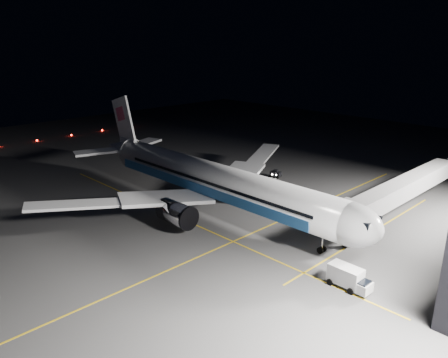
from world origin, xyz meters
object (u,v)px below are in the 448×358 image
service_truck (349,277)px  safety_cone_a (293,199)px  airliner (211,180)px  safety_cone_c (247,187)px  safety_cone_b (223,191)px  baggage_tug (276,174)px  jet_bridge (398,191)px

service_truck → safety_cone_a: size_ratio=8.64×
airliner → safety_cone_c: bearing=104.1°
airliner → safety_cone_b: bearing=122.5°
service_truck → baggage_tug: 42.03m
jet_bridge → safety_cone_b: (-27.80, -10.66, -4.29)m
safety_cone_a → baggage_tug: bearing=142.3°
airliner → service_truck: 29.26m
airliner → safety_cone_c: 13.55m
jet_bridge → safety_cone_c: bearing=-167.5°
baggage_tug → safety_cone_c: 9.37m
jet_bridge → safety_cone_a: size_ratio=59.58×
airliner → safety_cone_a: size_ratio=106.47×
safety_cone_b → safety_cone_a: bearing=25.9°
baggage_tug → safety_cone_c: (0.79, -9.33, -0.42)m
baggage_tug → airliner: bearing=-94.3°
safety_cone_c → safety_cone_b: bearing=-108.7°
safety_cone_a → service_truck: bearing=-40.4°
service_truck → baggage_tug: service_truck is taller
service_truck → safety_cone_b: service_truck is taller
safety_cone_c → safety_cone_a: bearing=4.9°
safety_cone_b → safety_cone_c: bearing=71.3°
service_truck → safety_cone_a: (-21.47, 18.29, -1.06)m
airliner → safety_cone_c: (-3.08, 12.26, -4.88)m
safety_cone_c → service_truck: bearing=-28.8°
jet_bridge → safety_cone_b: bearing=-159.0°
jet_bridge → service_truck: size_ratio=6.90×
safety_cone_c → jet_bridge: bearing=12.5°
service_truck → safety_cone_c: 36.12m
airliner → safety_cone_b: 10.04m
safety_cone_a → safety_cone_c: safety_cone_a is taller
airliner → safety_cone_a: airliner is taller
airliner → safety_cone_a: 15.69m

